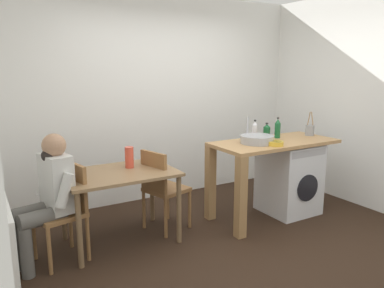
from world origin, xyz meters
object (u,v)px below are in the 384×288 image
chair_person_seat (66,206)px  washing_machine (289,178)px  dining_table (120,181)px  mixing_bowl (275,143)px  bottle_squat_brown (267,131)px  bottle_clear_small (278,129)px  seated_person (48,193)px  bottle_tall_green (255,130)px  vase (129,157)px  utensil_crock (310,130)px  chair_opposite (161,186)px

chair_person_seat → washing_machine: (2.62, -0.18, -0.08)m
dining_table → mixing_bowl: mixing_bowl is taller
bottle_squat_brown → mixing_bowl: bottle_squat_brown is taller
washing_machine → bottle_clear_small: size_ratio=3.42×
chair_person_seat → seated_person: bearing=90.0°
bottle_tall_green → vase: (-1.59, 0.08, -0.17)m
mixing_bowl → bottle_squat_brown: bearing=60.2°
washing_machine → bottle_clear_small: bottle_clear_small is taller
seated_person → vase: bearing=-87.8°
seated_person → washing_machine: size_ratio=1.40×
washing_machine → bottle_tall_green: bottle_tall_green is taller
utensil_crock → vase: (-2.29, 0.31, -0.14)m
seated_person → mixing_bowl: bearing=-110.5°
seated_person → utensil_crock: 3.16m
seated_person → bottle_squat_brown: bearing=-100.4°
chair_person_seat → seated_person: 0.23m
seated_person → bottle_tall_green: seated_person is taller
washing_machine → bottle_clear_small: bearing=126.8°
washing_machine → bottle_clear_small: 0.63m
chair_opposite → utensil_crock: size_ratio=3.00×
washing_machine → chair_person_seat: bearing=176.1°
bottle_tall_green → bottle_squat_brown: bottle_tall_green is taller
dining_table → bottle_squat_brown: bottle_squat_brown is taller
bottle_clear_small → seated_person: bearing=179.7°
utensil_crock → vase: 2.32m
chair_person_seat → bottle_clear_small: bearing=-103.2°
chair_opposite → bottle_clear_small: (1.50, -0.16, 0.53)m
seated_person → dining_table: bearing=-92.6°
vase → mixing_bowl: bearing=-20.7°
bottle_clear_small → mixing_bowl: 0.48m
utensil_crock → vase: bearing=172.2°
seated_person → chair_person_seat: bearing=-90.0°
bottle_tall_green → chair_opposite: bearing=179.5°
chair_opposite → seated_person: (-1.18, -0.15, 0.16)m
dining_table → bottle_squat_brown: bearing=-1.2°
vase → washing_machine: bearing=-10.7°
bottle_tall_green → vase: bottle_tall_green is taller
bottle_squat_brown → vase: size_ratio=0.82×
bottle_tall_green → utensil_crock: (0.70, -0.23, -0.03)m
seated_person → utensil_crock: size_ratio=4.01×
utensil_crock → bottle_squat_brown: bearing=162.9°
chair_person_seat → bottle_clear_small: size_ratio=3.57×
chair_person_seat → bottle_squat_brown: 2.48m
utensil_crock → chair_opposite: bearing=173.0°
chair_person_seat → seated_person: (-0.16, -0.03, 0.16)m
chair_person_seat → bottle_tall_green: (2.29, 0.10, 0.51)m
bottle_squat_brown → bottle_tall_green: bearing=157.3°
dining_table → washing_machine: bearing=-7.3°
washing_machine → mixing_bowl: bearing=-155.4°
dining_table → bottle_squat_brown: 1.92m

